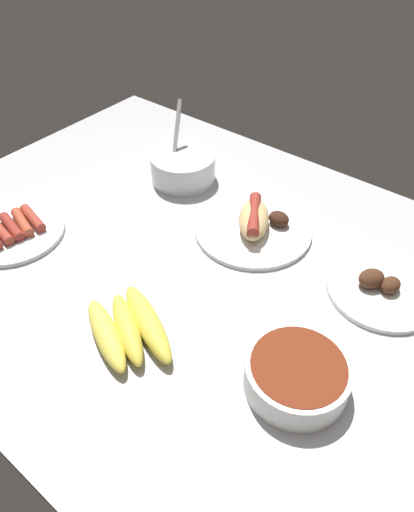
{
  "coord_description": "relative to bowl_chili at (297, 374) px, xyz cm",
  "views": [
    {
      "loc": [
        -44.06,
        50.07,
        61.89
      ],
      "look_at": [
        -4.52,
        0.3,
        3.0
      ],
      "focal_mm": 33.09,
      "sensor_mm": 36.0,
      "label": 1
    }
  ],
  "objects": [
    {
      "name": "ground_plane",
      "position": [
        30.33,
        -11.83,
        -4.34
      ],
      "size": [
        120.0,
        90.0,
        3.0
      ],
      "primitive_type": "cube",
      "color": "#B2B2B7"
    },
    {
      "name": "plate_grilled_meat",
      "position": [
        -2.24,
        -25.98,
        -1.96
      ],
      "size": [
        19.55,
        19.55,
        4.16
      ],
      "color": "white",
      "rests_on": "ground_plane"
    },
    {
      "name": "bowl_chili",
      "position": [
        0.0,
        0.0,
        0.0
      ],
      "size": [
        15.4,
        15.4,
        5.19
      ],
      "color": "white",
      "rests_on": "ground_plane"
    },
    {
      "name": "plate_sausages",
      "position": [
        62.62,
        5.22,
        -1.89
      ],
      "size": [
        20.32,
        20.32,
        3.02
      ],
      "color": "white",
      "rests_on": "ground_plane"
    },
    {
      "name": "plate_hotdog_assembled",
      "position": [
        24.97,
        -25.91,
        -1.11
      ],
      "size": [
        23.81,
        23.81,
        5.61
      ],
      "color": "white",
      "rests_on": "ground_plane"
    },
    {
      "name": "banana_bunch",
      "position": [
        25.83,
        8.7,
        -1.04
      ],
      "size": [
        20.31,
        16.39,
        3.69
      ],
      "color": "#E5D14C",
      "rests_on": "ground_plane"
    },
    {
      "name": "bowl_coleslaw",
      "position": [
        48.68,
        -31.44,
        0.75
      ],
      "size": [
        14.83,
        14.83,
        16.3
      ],
      "color": "silver",
      "rests_on": "ground_plane"
    }
  ]
}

